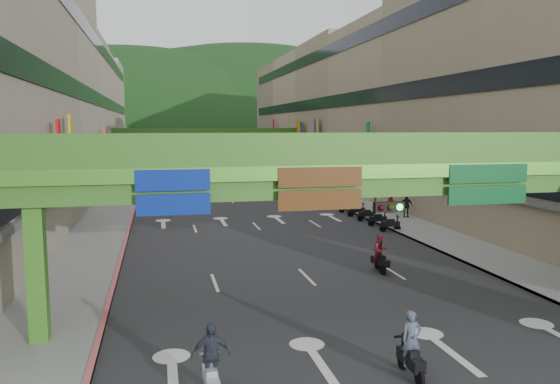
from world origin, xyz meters
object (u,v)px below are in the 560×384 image
scooter_rider_mid (380,253)px  car_silver (158,183)px  overpass_near (381,185)px  scooter_rider_near (411,347)px  pedestrian_red (391,204)px  car_yellow (224,179)px

scooter_rider_mid → car_silver: bearing=105.2°
overpass_near → scooter_rider_near: overpass_near is taller
scooter_rider_near → scooter_rider_mid: size_ratio=1.04×
overpass_near → car_silver: overpass_near is taller
scooter_rider_near → pedestrian_red: (11.79, 27.81, -0.04)m
scooter_rider_near → car_yellow: scooter_rider_near is taller
scooter_rider_near → scooter_rider_mid: (3.75, 11.10, 0.06)m
scooter_rider_near → overpass_near: bearing=79.6°
scooter_rider_near → car_yellow: bearing=88.9°
car_silver → pedestrian_red: size_ratio=2.35×
scooter_rider_mid → overpass_near: bearing=-113.6°
car_silver → car_yellow: 9.07m
overpass_near → car_silver: size_ratio=6.66×
car_silver → overpass_near: bearing=-78.5°
overpass_near → pedestrian_red: bearing=64.9°
scooter_rider_mid → car_silver: size_ratio=0.46×
overpass_near → car_yellow: size_ratio=7.07×
car_yellow → scooter_rider_near: bearing=-98.4°
overpass_near → scooter_rider_near: bearing=-100.4°
scooter_rider_near → scooter_rider_mid: bearing=71.4°
pedestrian_red → overpass_near: bearing=-103.6°
car_yellow → pedestrian_red: bearing=-75.8°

